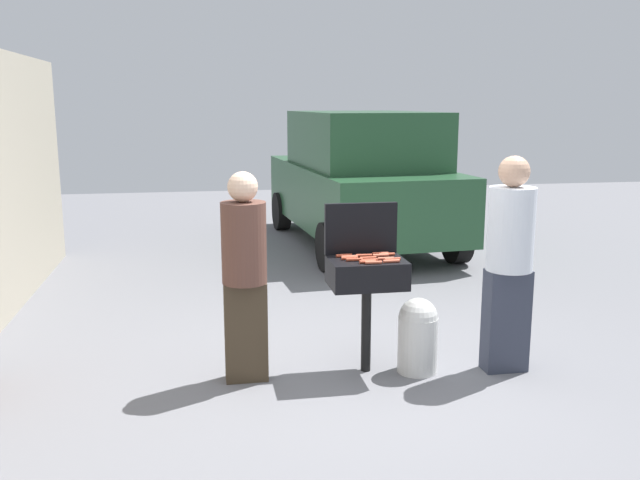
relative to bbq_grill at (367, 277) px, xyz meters
name	(u,v)px	position (x,y,z in m)	size (l,w,h in m)	color
ground_plane	(348,376)	(-0.16, -0.09, -0.79)	(24.00, 24.00, 0.00)	slate
bbq_grill	(367,277)	(0.00, 0.00, 0.00)	(0.60, 0.44, 0.93)	black
grill_lid_open	(361,228)	(0.00, 0.22, 0.35)	(0.60, 0.05, 0.42)	black
hot_dog_0	(368,262)	(-0.03, -0.13, 0.16)	(0.03, 0.03, 0.13)	#AD4228
hot_dog_1	(369,260)	(0.00, -0.09, 0.16)	(0.03, 0.03, 0.13)	#AD4228
hot_dog_2	(381,255)	(0.13, 0.06, 0.16)	(0.03, 0.03, 0.13)	#C6593D
hot_dog_3	(380,254)	(0.14, 0.13, 0.16)	(0.03, 0.03, 0.13)	#B74C33
hot_dog_4	(354,260)	(-0.11, -0.04, 0.16)	(0.03, 0.03, 0.13)	#AD4228
hot_dog_5	(391,261)	(0.16, -0.15, 0.16)	(0.03, 0.03, 0.13)	#C6593D
hot_dog_6	(350,258)	(-0.14, 0.01, 0.16)	(0.03, 0.03, 0.13)	#AD4228
hot_dog_7	(344,256)	(-0.16, 0.11, 0.16)	(0.03, 0.03, 0.13)	#AD4228
hot_dog_8	(386,259)	(0.14, -0.06, 0.16)	(0.03, 0.03, 0.13)	#C6593D
hot_dog_9	(392,259)	(0.18, -0.09, 0.16)	(0.03, 0.03, 0.13)	#AD4228
hot_dog_10	(387,254)	(0.19, 0.09, 0.16)	(0.03, 0.03, 0.13)	#AD4228
hot_dog_11	(349,257)	(-0.13, 0.05, 0.16)	(0.03, 0.03, 0.13)	#C6593D
hot_dog_12	(368,258)	(0.01, -0.01, 0.16)	(0.03, 0.03, 0.13)	#AD4228
hot_dog_13	(373,262)	(0.01, -0.17, 0.16)	(0.03, 0.03, 0.13)	#C6593D
hot_dog_14	(364,256)	(0.00, 0.08, 0.16)	(0.03, 0.03, 0.13)	#AD4228
propane_tank	(418,334)	(0.41, -0.10, -0.47)	(0.32, 0.32, 0.62)	silver
person_left	(245,270)	(-0.97, -0.01, 0.11)	(0.35, 0.35, 1.65)	#3F3323
person_right	(509,257)	(1.12, -0.18, 0.16)	(0.37, 0.37, 1.75)	#333847
parked_minivan	(361,178)	(1.12, 4.91, 0.24)	(2.31, 4.54, 2.02)	#234C2D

